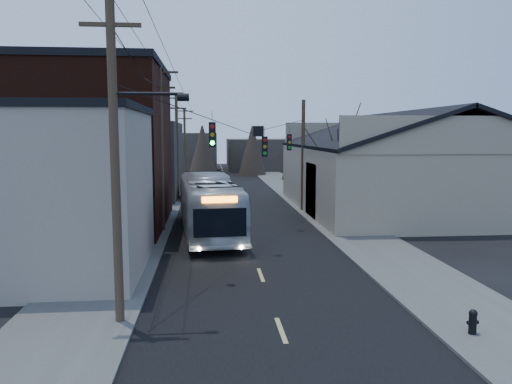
# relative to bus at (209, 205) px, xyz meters

# --- Properties ---
(ground) EXTENTS (160.00, 160.00, 0.00)m
(ground) POSITION_rel_bus_xyz_m (2.18, -16.94, -1.74)
(ground) COLOR black
(ground) RESTS_ON ground
(road_surface) EXTENTS (9.00, 110.00, 0.02)m
(road_surface) POSITION_rel_bus_xyz_m (2.18, 13.06, -1.73)
(road_surface) COLOR black
(road_surface) RESTS_ON ground
(sidewalk_left) EXTENTS (4.00, 110.00, 0.12)m
(sidewalk_left) POSITION_rel_bus_xyz_m (-4.32, 13.06, -1.68)
(sidewalk_left) COLOR #474744
(sidewalk_left) RESTS_ON ground
(sidewalk_right) EXTENTS (4.00, 110.00, 0.12)m
(sidewalk_right) POSITION_rel_bus_xyz_m (8.68, 13.06, -1.68)
(sidewalk_right) COLOR #474744
(sidewalk_right) RESTS_ON ground
(building_clapboard) EXTENTS (8.00, 8.00, 7.00)m
(building_clapboard) POSITION_rel_bus_xyz_m (-6.82, -7.94, 1.76)
(building_clapboard) COLOR gray
(building_clapboard) RESTS_ON ground
(building_brick) EXTENTS (10.00, 12.00, 10.00)m
(building_brick) POSITION_rel_bus_xyz_m (-7.82, 3.06, 3.26)
(building_brick) COLOR black
(building_brick) RESTS_ON ground
(building_left_far) EXTENTS (9.00, 14.00, 7.00)m
(building_left_far) POSITION_rel_bus_xyz_m (-7.32, 19.06, 1.76)
(building_left_far) COLOR #342E2A
(building_left_far) RESTS_ON ground
(warehouse) EXTENTS (16.16, 20.60, 7.73)m
(warehouse) POSITION_rel_bus_xyz_m (15.18, 8.06, 0.95)
(warehouse) COLOR gray
(warehouse) RESTS_ON ground
(building_far_left) EXTENTS (10.00, 12.00, 6.00)m
(building_far_left) POSITION_rel_bus_xyz_m (-3.82, 48.06, 1.26)
(building_far_left) COLOR #342E2A
(building_far_left) RESTS_ON ground
(building_far_right) EXTENTS (12.00, 14.00, 5.00)m
(building_far_right) POSITION_rel_bus_xyz_m (9.18, 53.06, 0.76)
(building_far_right) COLOR #342E2A
(building_far_right) RESTS_ON ground
(bare_tree) EXTENTS (0.40, 0.40, 7.20)m
(bare_tree) POSITION_rel_bus_xyz_m (8.68, 3.06, 1.86)
(bare_tree) COLOR black
(bare_tree) RESTS_ON ground
(utility_lines) EXTENTS (11.24, 45.28, 10.50)m
(utility_lines) POSITION_rel_bus_xyz_m (-0.93, 7.20, 3.21)
(utility_lines) COLOR #382B1E
(utility_lines) RESTS_ON ground
(bus) EXTENTS (3.98, 12.71, 3.48)m
(bus) POSITION_rel_bus_xyz_m (0.00, 0.00, 0.00)
(bus) COLOR #B2B9BF
(bus) RESTS_ON ground
(parked_car) EXTENTS (1.70, 4.12, 1.33)m
(parked_car) POSITION_rel_bus_xyz_m (-1.84, 15.74, -1.08)
(parked_car) COLOR #9FA2A7
(parked_car) RESTS_ON ground
(fire_hydrant) EXTENTS (0.35, 0.25, 0.74)m
(fire_hydrant) POSITION_rel_bus_xyz_m (7.74, -15.98, -1.23)
(fire_hydrant) COLOR black
(fire_hydrant) RESTS_ON sidewalk_right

